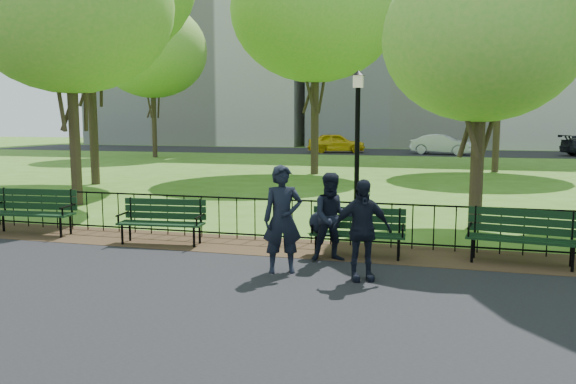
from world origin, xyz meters
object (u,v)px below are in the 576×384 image
(park_bench_left_b, at_px, (33,207))
(tree_near_e, at_px, (483,37))
(lamppost, at_px, (357,138))
(tree_far_c, at_px, (315,9))
(park_bench_right_a, at_px, (522,231))
(taxi, at_px, (336,143))
(person_right, at_px, (361,230))
(tree_far_e, at_px, (502,23))
(park_bench_main, at_px, (344,225))
(person_left, at_px, (283,219))
(tree_near_w, at_px, (68,4))
(park_bench_left_a, at_px, (163,216))
(person_mid, at_px, (333,217))
(sedan_silver, at_px, (442,144))
(tree_far_w, at_px, (152,51))

(park_bench_left_b, distance_m, tree_near_e, 10.63)
(lamppost, distance_m, tree_far_c, 12.76)
(park_bench_right_a, relative_size, taxi, 0.43)
(lamppost, distance_m, person_right, 5.93)
(tree_far_e, bearing_deg, park_bench_main, -102.81)
(tree_far_c, relative_size, person_left, 6.05)
(tree_near_w, distance_m, taxi, 28.20)
(park_bench_main, distance_m, park_bench_left_a, 3.72)
(person_right, bearing_deg, tree_near_w, 126.18)
(person_mid, bearing_deg, sedan_silver, 65.38)
(lamppost, bearing_deg, park_bench_left_a, -128.45)
(park_bench_main, relative_size, taxi, 0.40)
(park_bench_main, distance_m, park_bench_right_a, 3.08)
(park_bench_right_a, height_order, tree_far_w, tree_far_w)
(tree_near_e, height_order, tree_far_e, tree_far_e)
(park_bench_right_a, xyz_separation_m, lamppost, (-3.47, 4.01, 1.44))
(tree_far_w, bearing_deg, tree_far_c, -33.49)
(tree_far_c, height_order, tree_far_e, tree_far_c)
(park_bench_left_b, bearing_deg, tree_far_e, 53.59)
(tree_near_e, height_order, taxi, tree_near_e)
(tree_far_e, distance_m, taxi, 17.83)
(lamppost, relative_size, tree_far_c, 0.35)
(tree_near_w, bearing_deg, taxi, 84.37)
(lamppost, bearing_deg, taxi, 101.38)
(park_bench_right_a, height_order, tree_near_e, tree_near_e)
(tree_near_e, distance_m, person_right, 6.44)
(park_bench_left_a, xyz_separation_m, tree_far_w, (-12.98, 23.62, 6.39))
(tree_near_w, height_order, person_mid, tree_near_w)
(person_left, bearing_deg, person_right, -25.62)
(park_bench_left_a, xyz_separation_m, person_left, (2.93, -1.46, 0.33))
(person_right, distance_m, taxi, 33.89)
(sedan_silver, bearing_deg, tree_far_c, 175.42)
(tree_near_e, xyz_separation_m, tree_far_e, (1.73, 14.99, 2.64))
(park_bench_left_b, bearing_deg, tree_near_w, 108.71)
(park_bench_main, distance_m, person_right, 1.57)
(tree_far_w, distance_m, person_left, 30.31)
(tree_far_c, distance_m, taxi, 17.93)
(tree_far_e, xyz_separation_m, person_left, (-5.00, -19.91, -6.08))
(person_right, bearing_deg, park_bench_main, 87.20)
(park_bench_right_a, distance_m, tree_near_w, 13.42)
(park_bench_right_a, height_order, lamppost, lamppost)
(tree_near_w, relative_size, person_left, 4.71)
(tree_far_e, bearing_deg, person_mid, -102.92)
(park_bench_left_a, bearing_deg, tree_far_c, 85.51)
(park_bench_left_a, height_order, person_right, person_right)
(lamppost, height_order, sedan_silver, lamppost)
(tree_near_e, xyz_separation_m, tree_far_c, (-6.43, 11.72, 3.07))
(tree_far_w, bearing_deg, lamppost, -50.03)
(park_bench_main, distance_m, lamppost, 4.52)
(park_bench_right_a, distance_m, person_right, 3.09)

